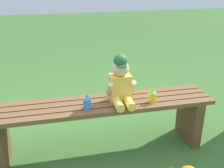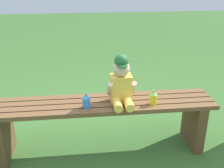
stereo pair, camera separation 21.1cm
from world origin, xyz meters
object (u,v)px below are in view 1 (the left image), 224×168
at_px(sippy_cup_right, 152,96).
at_px(park_bench, 102,118).
at_px(child_figure, 121,82).
at_px(sippy_cup_left, 87,102).

bearing_deg(sippy_cup_right, park_bench, 168.90).
bearing_deg(sippy_cup_right, child_figure, 166.15).
height_order(park_bench, sippy_cup_right, sippy_cup_right).
xyz_separation_m(child_figure, sippy_cup_right, (0.25, -0.06, -0.12)).
height_order(sippy_cup_left, sippy_cup_right, same).
bearing_deg(child_figure, park_bench, 173.38).
relative_size(sippy_cup_left, sippy_cup_right, 1.00).
bearing_deg(park_bench, sippy_cup_right, -11.10).
relative_size(park_bench, sippy_cup_left, 15.12).
bearing_deg(sippy_cup_left, sippy_cup_right, 0.00).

